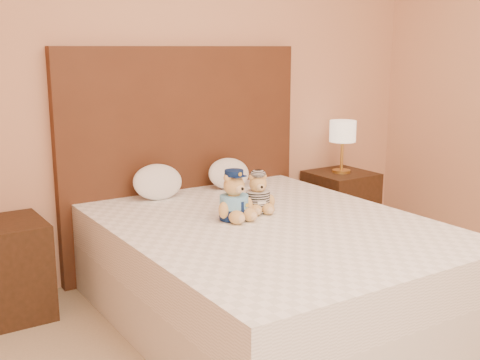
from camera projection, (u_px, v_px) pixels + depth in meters
name	position (u px, v px, depth m)	size (l,w,h in m)	color
bed	(270.00, 270.00, 3.37)	(1.60, 2.00, 0.55)	white
headboard	(184.00, 159.00, 4.09)	(1.75, 0.08, 1.50)	#4C2816
nightstand_left	(5.00, 270.00, 3.36)	(0.45, 0.45, 0.55)	#371E11
nightstand_right	(340.00, 207.00, 4.69)	(0.45, 0.45, 0.55)	#371E11
lamp	(343.00, 134.00, 4.56)	(0.20, 0.20, 0.40)	gold
teddy_police	(234.00, 195.00, 3.33)	(0.24, 0.23, 0.28)	#C1864B
teddy_prisoner	(258.00, 193.00, 3.49)	(0.21, 0.20, 0.23)	#C1864B
pillow_left	(158.00, 180.00, 3.81)	(0.34, 0.22, 0.24)	white
pillow_right	(229.00, 172.00, 4.10)	(0.31, 0.20, 0.22)	white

